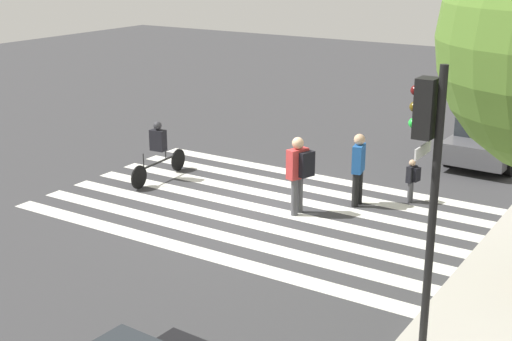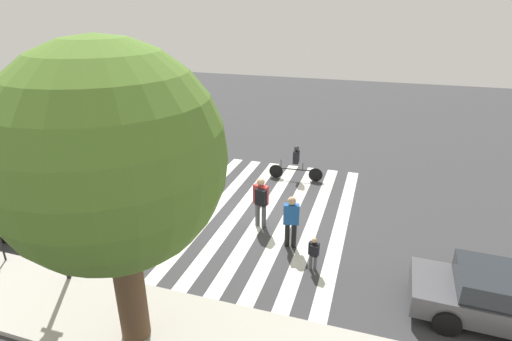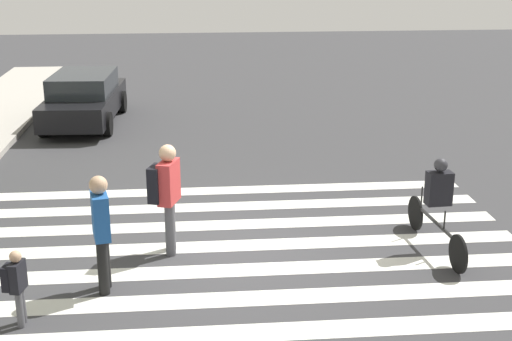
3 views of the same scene
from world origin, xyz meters
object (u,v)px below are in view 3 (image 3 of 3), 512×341
Objects in this scene: pedestrian_adult_yellow_jacket at (166,191)px; cyclist_near_curb at (438,200)px; pedestrian_child_with_backpack at (101,227)px; car_parked_silver_sedan at (84,98)px; pedestrian_adult_blue_shirt at (16,282)px.

pedestrian_adult_yellow_jacket reaches higher than cyclist_near_curb.
cyclist_near_curb is at bearing 88.56° from pedestrian_child_with_backpack.
car_parked_silver_sedan is at bearing -146.33° from pedestrian_adult_yellow_jacket.
pedestrian_adult_yellow_jacket is 0.40× the size of car_parked_silver_sedan.
car_parked_silver_sedan reaches higher than pedestrian_adult_blue_shirt.
pedestrian_child_with_backpack is (-1.26, 0.88, -0.08)m from pedestrian_adult_yellow_jacket.
car_parked_silver_sedan is at bearing -165.44° from pedestrian_adult_blue_shirt.
pedestrian_adult_yellow_jacket is 1.54m from pedestrian_child_with_backpack.
pedestrian_adult_yellow_jacket is 0.77× the size of cyclist_near_curb.
pedestrian_child_with_backpack is (0.91, -1.01, 0.37)m from pedestrian_adult_blue_shirt.
car_parked_silver_sedan is (11.19, 0.66, 0.11)m from pedestrian_adult_blue_shirt.
car_parked_silver_sedan is (10.29, 1.67, -0.26)m from pedestrian_child_with_backpack.
pedestrian_adult_yellow_jacket reaches higher than car_parked_silver_sedan.
pedestrian_child_with_backpack is 5.35m from cyclist_near_curb.
pedestrian_adult_yellow_jacket is at bearing 82.38° from cyclist_near_curb.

